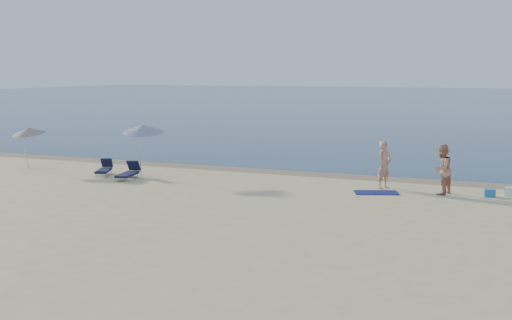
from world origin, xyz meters
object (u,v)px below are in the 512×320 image
Objects in this scene: blue_cooler at (489,193)px; person_right at (442,170)px; umbrella_near at (143,129)px; person_left at (384,165)px.

person_right is at bearing 176.52° from blue_cooler.
person_right is 0.77× the size of umbrella_near.
blue_cooler is (3.96, -0.14, -0.81)m from person_left.
umbrella_near reaches higher than person_right.
person_right is 4.76× the size of blue_cooler.
person_right is 1.92m from blue_cooler.
blue_cooler is at bearing 116.74° from person_right.
person_right is at bearing -74.80° from person_left.
person_left reaches higher than blue_cooler.
person_left reaches higher than person_right.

